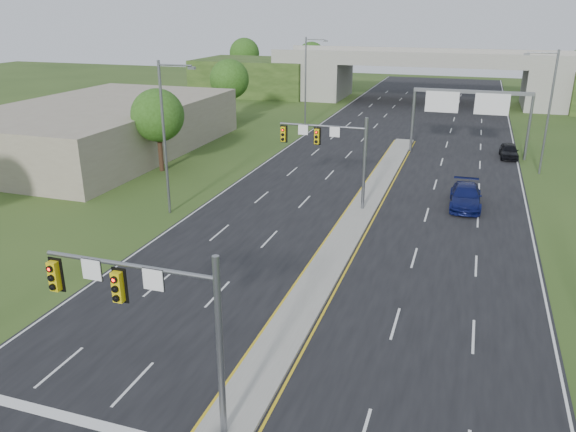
% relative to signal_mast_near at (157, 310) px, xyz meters
% --- Properties ---
extents(road, '(24.00, 160.00, 0.02)m').
position_rel_signal_mast_near_xyz_m(road, '(2.26, 35.07, -4.72)').
color(road, black).
rests_on(road, ground).
extents(median, '(2.00, 54.00, 0.16)m').
position_rel_signal_mast_near_xyz_m(median, '(2.26, 23.07, -4.63)').
color(median, gray).
rests_on(median, road).
extents(lane_markings, '(23.72, 160.00, 0.01)m').
position_rel_signal_mast_near_xyz_m(lane_markings, '(1.66, 28.99, -4.70)').
color(lane_markings, gold).
rests_on(lane_markings, road).
extents(signal_mast_near, '(6.62, 0.60, 7.00)m').
position_rel_signal_mast_near_xyz_m(signal_mast_near, '(0.00, 0.00, 0.00)').
color(signal_mast_near, slate).
rests_on(signal_mast_near, ground).
extents(signal_mast_far, '(6.62, 0.60, 7.00)m').
position_rel_signal_mast_near_xyz_m(signal_mast_far, '(0.00, 25.00, 0.00)').
color(signal_mast_far, slate).
rests_on(signal_mast_far, ground).
extents(sign_gantry, '(11.58, 0.44, 6.67)m').
position_rel_signal_mast_near_xyz_m(sign_gantry, '(8.95, 44.99, 0.51)').
color(sign_gantry, slate).
rests_on(sign_gantry, ground).
extents(overpass, '(80.00, 14.00, 8.10)m').
position_rel_signal_mast_near_xyz_m(overpass, '(2.26, 80.07, -1.17)').
color(overpass, gray).
rests_on(overpass, ground).
extents(lightpole_l_mid, '(2.85, 0.25, 11.00)m').
position_rel_signal_mast_near_xyz_m(lightpole_l_mid, '(-11.03, 20.07, 1.38)').
color(lightpole_l_mid, slate).
rests_on(lightpole_l_mid, ground).
extents(lightpole_l_far, '(2.85, 0.25, 11.00)m').
position_rel_signal_mast_near_xyz_m(lightpole_l_far, '(-11.03, 55.07, 1.38)').
color(lightpole_l_far, slate).
rests_on(lightpole_l_far, ground).
extents(lightpole_r_far, '(2.85, 0.25, 11.00)m').
position_rel_signal_mast_near_xyz_m(lightpole_r_far, '(15.56, 40.07, 1.38)').
color(lightpole_r_far, slate).
rests_on(lightpole_r_far, ground).
extents(tree_l_near, '(4.80, 4.80, 7.60)m').
position_rel_signal_mast_near_xyz_m(tree_l_near, '(-17.74, 30.07, 0.45)').
color(tree_l_near, '#382316').
rests_on(tree_l_near, ground).
extents(tree_l_mid, '(5.20, 5.20, 8.12)m').
position_rel_signal_mast_near_xyz_m(tree_l_mid, '(-21.74, 55.07, 0.78)').
color(tree_l_mid, '#382316').
rests_on(tree_l_mid, ground).
extents(tree_back_a, '(6.00, 6.00, 8.85)m').
position_rel_signal_mast_near_xyz_m(tree_back_a, '(-35.74, 94.07, 1.11)').
color(tree_back_a, '#382316').
rests_on(tree_back_a, ground).
extents(tree_back_b, '(5.60, 5.60, 8.32)m').
position_rel_signal_mast_near_xyz_m(tree_back_b, '(-21.74, 94.07, 0.78)').
color(tree_back_b, '#382316').
rests_on(tree_back_b, ground).
extents(commercial_building, '(18.00, 30.00, 5.00)m').
position_rel_signal_mast_near_xyz_m(commercial_building, '(-27.74, 35.07, -2.23)').
color(commercial_building, gray).
rests_on(commercial_building, ground).
extents(car_far_b, '(2.46, 5.69, 1.63)m').
position_rel_signal_mast_near_xyz_m(car_far_b, '(9.55, 28.39, -3.89)').
color(car_far_b, '#0C1249').
rests_on(car_far_b, road).
extents(car_far_c, '(1.84, 4.28, 1.44)m').
position_rel_signal_mast_near_xyz_m(car_far_c, '(13.26, 45.43, -3.99)').
color(car_far_c, black).
rests_on(car_far_c, road).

